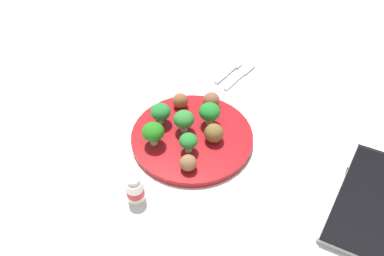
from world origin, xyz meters
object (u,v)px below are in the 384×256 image
object	(u,v)px
meatball_back_right	(188,163)
meatball_front_left	(214,133)
broccoli_floret_mid_left	(153,132)
knife	(241,75)
yogurt_bottle	(136,191)
broccoli_floret_center	(160,112)
napkin	(234,76)
broccoli_floret_back_left	(183,121)
fork	(230,71)
plate	(192,137)
meatball_back_left	(211,101)
broccoli_floret_back_right	(210,112)
meatball_mid_right	(180,101)
broccoli_floret_front_left	(188,141)

from	to	relation	value
meatball_back_right	meatball_front_left	bearing A→B (deg)	-0.27
broccoli_floret_mid_left	knife	world-z (taller)	broccoli_floret_mid_left
broccoli_floret_mid_left	yogurt_bottle	world-z (taller)	broccoli_floret_mid_left
broccoli_floret_center	napkin	xyz separation A→B (m)	(0.27, -0.04, -0.05)
broccoli_floret_center	broccoli_floret_mid_left	bearing A→B (deg)	-155.76
meatball_front_left	yogurt_bottle	world-z (taller)	yogurt_bottle
meatball_back_right	broccoli_floret_center	bearing A→B (deg)	59.07
broccoli_floret_center	napkin	world-z (taller)	broccoli_floret_center
broccoli_floret_back_left	fork	world-z (taller)	broccoli_floret_back_left
broccoli_floret_center	fork	size ratio (longest dim) A/B	0.44
broccoli_floret_center	meatball_back_right	size ratio (longest dim) A/B	1.47
plate	knife	size ratio (longest dim) A/B	1.92
plate	napkin	world-z (taller)	plate
meatball_back_left	meatball_front_left	bearing A→B (deg)	-145.20
broccoli_floret_back_right	meatball_front_left	size ratio (longest dim) A/B	1.33
meatball_mid_right	broccoli_floret_back_left	bearing A→B (deg)	-141.08
fork	meatball_back_right	bearing A→B (deg)	-163.53
broccoli_floret_center	knife	world-z (taller)	broccoli_floret_center
broccoli_floret_front_left	meatball_back_right	world-z (taller)	broccoli_floret_front_left
knife	yogurt_bottle	world-z (taller)	yogurt_bottle
plate	meatball_mid_right	distance (m)	0.10
meatball_back_right	yogurt_bottle	size ratio (longest dim) A/B	0.55
napkin	plate	bearing A→B (deg)	-171.61
broccoli_floret_front_left	broccoli_floret_back_right	distance (m)	0.10
broccoli_floret_back_right	meatball_front_left	bearing A→B (deg)	-137.15
broccoli_floret_center	broccoli_floret_back_right	world-z (taller)	broccoli_floret_back_right
broccoli_floret_center	meatball_front_left	size ratio (longest dim) A/B	1.21
meatball_front_left	yogurt_bottle	distance (m)	0.22
meatball_mid_right	knife	world-z (taller)	meatball_mid_right
meatball_front_left	meatball_back_left	world-z (taller)	meatball_front_left
meatball_mid_right	napkin	distance (m)	0.21
plate	broccoli_floret_center	world-z (taller)	broccoli_floret_center
meatball_back_right	meatball_back_left	distance (m)	0.20
plate	meatball_back_right	xyz separation A→B (m)	(-0.09, -0.05, 0.03)
meatball_back_right	knife	world-z (taller)	meatball_back_right
broccoli_floret_mid_left	fork	xyz separation A→B (m)	(0.34, 0.00, -0.04)
meatball_mid_right	meatball_back_left	bearing A→B (deg)	-57.16
broccoli_floret_front_left	knife	world-z (taller)	broccoli_floret_front_left
plate	broccoli_floret_back_left	xyz separation A→B (m)	(-0.00, 0.02, 0.04)
meatball_back_left	fork	distance (m)	0.18
meatball_front_left	broccoli_floret_center	bearing A→B (deg)	98.93
plate	broccoli_floret_center	bearing A→B (deg)	95.98
plate	meatball_back_left	size ratio (longest dim) A/B	6.72
meatball_front_left	napkin	bearing A→B (deg)	19.46
plate	knife	distance (m)	0.27
meatball_mid_right	knife	size ratio (longest dim) A/B	0.26
broccoli_floret_back_left	meatball_back_left	xyz separation A→B (m)	(0.11, -0.01, -0.01)
meatball_front_left	meatball_back_left	distance (m)	0.11
broccoli_floret_back_right	fork	world-z (taller)	broccoli_floret_back_right
meatball_front_left	knife	distance (m)	0.27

